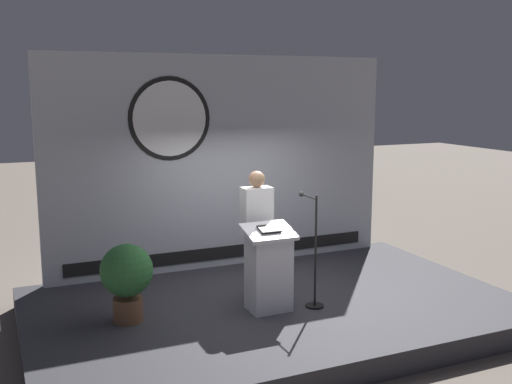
{
  "coord_description": "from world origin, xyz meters",
  "views": [
    {
      "loc": [
        -3.35,
        -6.98,
        3.15
      ],
      "look_at": [
        -0.2,
        0.14,
        1.78
      ],
      "focal_mm": 42.3,
      "sensor_mm": 36.0,
      "label": 1
    }
  ],
  "objects_px": {
    "podium": "(269,269)",
    "speaker_person": "(257,234)",
    "microphone_stand": "(313,267)",
    "potted_plant": "(127,275)"
  },
  "relations": [
    {
      "from": "podium",
      "to": "potted_plant",
      "type": "height_order",
      "value": "podium"
    },
    {
      "from": "microphone_stand",
      "to": "potted_plant",
      "type": "relative_size",
      "value": 1.53
    },
    {
      "from": "speaker_person",
      "to": "microphone_stand",
      "type": "xyz_separation_m",
      "value": [
        0.55,
        -0.57,
        -0.37
      ]
    },
    {
      "from": "podium",
      "to": "speaker_person",
      "type": "xyz_separation_m",
      "value": [
        0.05,
        0.48,
        0.35
      ]
    },
    {
      "from": "podium",
      "to": "microphone_stand",
      "type": "xyz_separation_m",
      "value": [
        0.6,
        -0.09,
        -0.02
      ]
    },
    {
      "from": "microphone_stand",
      "to": "potted_plant",
      "type": "bearing_deg",
      "value": 169.28
    },
    {
      "from": "podium",
      "to": "potted_plant",
      "type": "distance_m",
      "value": 1.78
    },
    {
      "from": "podium",
      "to": "microphone_stand",
      "type": "distance_m",
      "value": 0.61
    },
    {
      "from": "speaker_person",
      "to": "potted_plant",
      "type": "height_order",
      "value": "speaker_person"
    },
    {
      "from": "speaker_person",
      "to": "potted_plant",
      "type": "bearing_deg",
      "value": -175.84
    }
  ]
}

